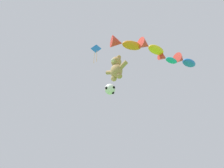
% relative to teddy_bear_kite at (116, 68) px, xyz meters
% --- Properties ---
extents(teddy_bear_kite, '(2.15, 0.95, 2.18)m').
position_rel_teddy_bear_kite_xyz_m(teddy_bear_kite, '(0.00, 0.00, 0.00)').
color(teddy_bear_kite, tan).
extents(soccer_ball_kite, '(0.85, 0.85, 0.78)m').
position_rel_teddy_bear_kite_xyz_m(soccer_ball_kite, '(-0.40, -0.26, -1.84)').
color(soccer_ball_kite, white).
extents(fish_kite_tangerine, '(1.92, 2.40, 0.89)m').
position_rel_teddy_bear_kite_xyz_m(fish_kite_tangerine, '(1.37, -0.62, 1.17)').
color(fish_kite_tangerine, orange).
extents(fish_kite_goldfin, '(1.44, 2.43, 0.88)m').
position_rel_teddy_bear_kite_xyz_m(fish_kite_goldfin, '(2.55, 1.10, 1.30)').
color(fish_kite_goldfin, yellow).
extents(fish_kite_teal, '(1.17, 1.87, 0.65)m').
position_rel_teddy_bear_kite_xyz_m(fish_kite_teal, '(3.00, 2.93, 1.04)').
color(fish_kite_teal, '#19ADB2').
extents(fish_kite_cobalt, '(1.51, 2.38, 0.93)m').
position_rel_teddy_bear_kite_xyz_m(fish_kite_cobalt, '(3.84, 4.73, 1.45)').
color(fish_kite_cobalt, blue).
extents(diamond_kite, '(0.85, 0.80, 2.50)m').
position_rel_teddy_bear_kite_xyz_m(diamond_kite, '(-2.92, 0.20, 4.04)').
color(diamond_kite, blue).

